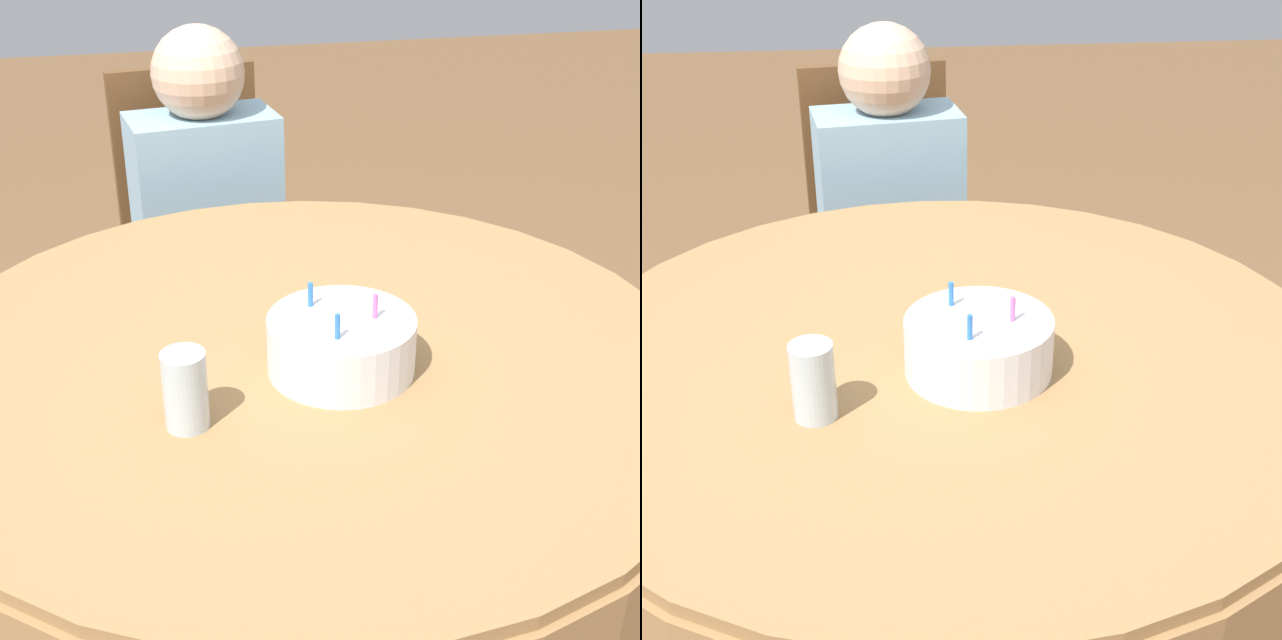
# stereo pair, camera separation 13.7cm
# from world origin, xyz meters

# --- Properties ---
(dining_table) EXTENTS (1.26, 1.26, 0.77)m
(dining_table) POSITION_xyz_m (0.00, 0.00, 0.68)
(dining_table) COLOR #9E7547
(dining_table) RESTS_ON ground_plane
(chair) EXTENTS (0.48, 0.48, 0.97)m
(chair) POSITION_xyz_m (-0.08, 0.97, 0.50)
(chair) COLOR brown
(chair) RESTS_ON ground_plane
(person) EXTENTS (0.37, 0.33, 1.11)m
(person) POSITION_xyz_m (-0.06, 0.87, 0.67)
(person) COLOR #DBB293
(person) RESTS_ON ground_plane
(birthday_cake) EXTENTS (0.22, 0.22, 0.12)m
(birthday_cake) POSITION_xyz_m (0.04, -0.09, 0.81)
(birthday_cake) COLOR white
(birthday_cake) RESTS_ON dining_table
(drinking_glass) EXTENTS (0.06, 0.06, 0.11)m
(drinking_glass) POSITION_xyz_m (-0.20, -0.19, 0.83)
(drinking_glass) COLOR silver
(drinking_glass) RESTS_ON dining_table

